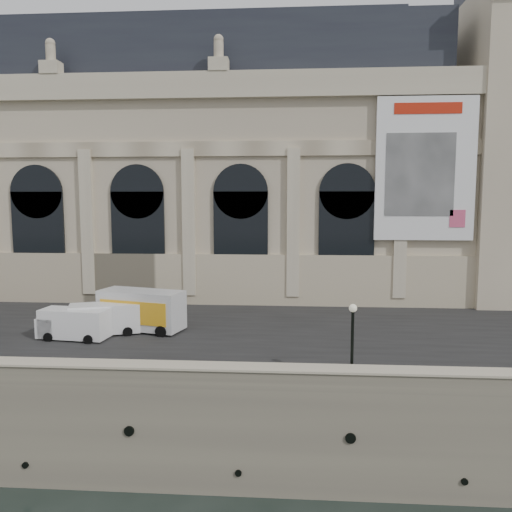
{
  "coord_description": "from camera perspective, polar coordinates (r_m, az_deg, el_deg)",
  "views": [
    {
      "loc": [
        10.72,
        -25.54,
        16.16
      ],
      "look_at": [
        7.45,
        22.0,
        10.83
      ],
      "focal_mm": 35.0,
      "sensor_mm": 36.0,
      "label": 1
    }
  ],
  "objects": [
    {
      "name": "parapet",
      "position": [
        29.82,
        -17.81,
        -12.6
      ],
      "size": [
        160.0,
        1.4,
        1.21
      ],
      "color": "gray",
      "rests_on": "quay"
    },
    {
      "name": "street",
      "position": [
        42.2,
        -11.0,
        -7.63
      ],
      "size": [
        160.0,
        24.0,
        0.06
      ],
      "primitive_type": "cube",
      "color": "#2D2D2D",
      "rests_on": "quay"
    },
    {
      "name": "lamp_right",
      "position": [
        28.65,
        10.94,
        -9.82
      ],
      "size": [
        0.46,
        0.46,
        4.47
      ],
      "color": "black",
      "rests_on": "quay"
    },
    {
      "name": "quay",
      "position": [
        62.87,
        -6.0,
        -5.74
      ],
      "size": [
        160.0,
        70.0,
        6.0
      ],
      "primitive_type": "cube",
      "color": "gray",
      "rests_on": "ground"
    },
    {
      "name": "box_truck",
      "position": [
        40.38,
        -13.51,
        -6.04
      ],
      "size": [
        8.26,
        4.47,
        3.18
      ],
      "color": "silver",
      "rests_on": "quay"
    },
    {
      "name": "van_c",
      "position": [
        39.8,
        -17.35,
        -6.91
      ],
      "size": [
        5.7,
        3.56,
        2.38
      ],
      "color": "silver",
      "rests_on": "quay"
    },
    {
      "name": "van_b",
      "position": [
        39.25,
        -20.4,
        -7.29
      ],
      "size": [
        5.28,
        2.57,
        2.27
      ],
      "color": "white",
      "rests_on": "quay"
    },
    {
      "name": "museum",
      "position": [
        58.92,
        -12.72,
        9.69
      ],
      "size": [
        69.0,
        18.7,
        29.1
      ],
      "color": "beige",
      "rests_on": "quay"
    },
    {
      "name": "ground",
      "position": [
        32.06,
        -17.8,
        -24.21
      ],
      "size": [
        260.0,
        260.0,
        0.0
      ],
      "primitive_type": "plane",
      "color": "black",
      "rests_on": "ground"
    }
  ]
}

